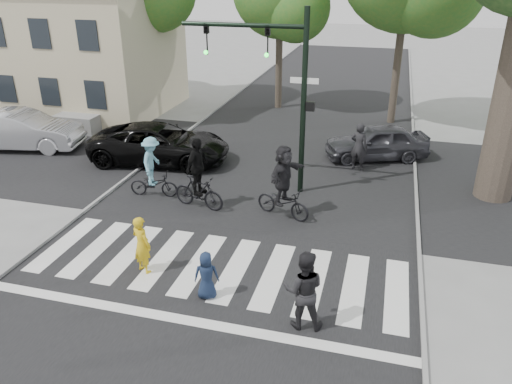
# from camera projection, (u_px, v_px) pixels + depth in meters

# --- Properties ---
(ground) EXTENTS (120.00, 120.00, 0.00)m
(ground) POSITION_uv_depth(u_px,v_px,m) (203.00, 289.00, 11.99)
(ground) COLOR gray
(ground) RESTS_ON ground
(road_stem) EXTENTS (10.00, 70.00, 0.01)m
(road_stem) POSITION_uv_depth(u_px,v_px,m) (257.00, 202.00, 16.38)
(road_stem) COLOR black
(road_stem) RESTS_ON ground
(road_cross) EXTENTS (70.00, 10.00, 0.01)m
(road_cross) POSITION_uv_depth(u_px,v_px,m) (278.00, 169.00, 19.01)
(road_cross) COLOR black
(road_cross) RESTS_ON ground
(curb_left) EXTENTS (0.10, 70.00, 0.10)m
(curb_left) POSITION_uv_depth(u_px,v_px,m) (119.00, 184.00, 17.56)
(curb_left) COLOR gray
(curb_left) RESTS_ON ground
(curb_right) EXTENTS (0.10, 70.00, 0.10)m
(curb_right) POSITION_uv_depth(u_px,v_px,m) (417.00, 219.00, 15.15)
(curb_right) COLOR gray
(curb_right) RESTS_ON ground
(crosswalk) EXTENTS (10.00, 3.85, 0.01)m
(crosswalk) POSITION_uv_depth(u_px,v_px,m) (213.00, 274.00, 12.57)
(crosswalk) COLOR silver
(crosswalk) RESTS_ON ground
(traffic_signal) EXTENTS (4.45, 0.29, 6.00)m
(traffic_signal) POSITION_uv_depth(u_px,v_px,m) (278.00, 76.00, 15.72)
(traffic_signal) COLOR black
(traffic_signal) RESTS_ON ground
(house) EXTENTS (8.40, 8.10, 8.82)m
(house) POSITION_uv_depth(u_px,v_px,m) (86.00, 36.00, 25.42)
(house) COLOR beige
(house) RESTS_ON ground
(pedestrian_woman) EXTENTS (0.66, 0.56, 1.54)m
(pedestrian_woman) POSITION_uv_depth(u_px,v_px,m) (142.00, 245.00, 12.37)
(pedestrian_woman) COLOR gold
(pedestrian_woman) RESTS_ON ground
(pedestrian_child) EXTENTS (0.67, 0.53, 1.19)m
(pedestrian_child) POSITION_uv_depth(u_px,v_px,m) (206.00, 276.00, 11.46)
(pedestrian_child) COLOR #17233D
(pedestrian_child) RESTS_ON ground
(pedestrian_adult) EXTENTS (0.98, 0.81, 1.82)m
(pedestrian_adult) POSITION_uv_depth(u_px,v_px,m) (304.00, 290.00, 10.42)
(pedestrian_adult) COLOR black
(pedestrian_adult) RESTS_ON ground
(cyclist_left) EXTENTS (1.68, 1.12, 2.06)m
(cyclist_left) POSITION_uv_depth(u_px,v_px,m) (153.00, 171.00, 16.45)
(cyclist_left) COLOR black
(cyclist_left) RESTS_ON ground
(cyclist_mid) EXTENTS (1.84, 1.15, 2.32)m
(cyclist_mid) POSITION_uv_depth(u_px,v_px,m) (198.00, 180.00, 15.61)
(cyclist_mid) COLOR black
(cyclist_mid) RESTS_ON ground
(cyclist_right) EXTENTS (1.92, 1.77, 2.30)m
(cyclist_right) POSITION_uv_depth(u_px,v_px,m) (283.00, 186.00, 15.03)
(cyclist_right) COLOR black
(cyclist_right) RESTS_ON ground
(car_suv) EXTENTS (5.62, 3.08, 1.49)m
(car_suv) POSITION_uv_depth(u_px,v_px,m) (160.00, 144.00, 19.41)
(car_suv) COLOR black
(car_suv) RESTS_ON ground
(car_silver) EXTENTS (5.12, 2.65, 1.61)m
(car_silver) POSITION_uv_depth(u_px,v_px,m) (22.00, 130.00, 20.79)
(car_silver) COLOR #B6B6BA
(car_silver) RESTS_ON ground
(car_grey) EXTENTS (4.36, 2.93, 1.38)m
(car_grey) POSITION_uv_depth(u_px,v_px,m) (376.00, 142.00, 19.76)
(car_grey) COLOR #37383D
(car_grey) RESTS_ON ground
(bystander_dark) EXTENTS (0.77, 0.62, 1.82)m
(bystander_dark) POSITION_uv_depth(u_px,v_px,m) (359.00, 147.00, 18.61)
(bystander_dark) COLOR black
(bystander_dark) RESTS_ON ground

